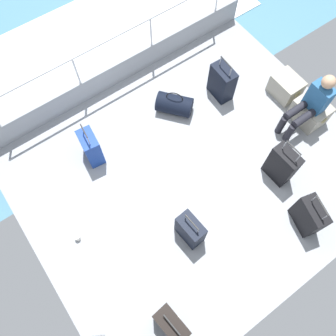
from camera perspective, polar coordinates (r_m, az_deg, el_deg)
The scene contains 15 objects.
ground_plane at distance 5.43m, azimuth 4.42°, elevation -0.74°, with size 4.40×5.20×0.06m, color gray.
gunwale_port at distance 6.19m, azimuth -8.11°, elevation 15.40°, with size 0.06×5.20×0.45m, color gray.
railing_port at distance 5.78m, azimuth -8.85°, elevation 18.91°, with size 0.04×4.20×1.02m.
sea_wake at distance 7.52m, azimuth -13.62°, elevation 19.20°, with size 12.00×12.00×0.01m.
cargo_crate_0 at distance 6.33m, azimuth 18.88°, elevation 12.60°, with size 0.52×0.39×0.36m.
cargo_crate_1 at distance 6.14m, azimuth 22.39°, elevation 8.57°, with size 0.56×0.43×0.40m.
passenger_seated at distance 5.74m, azimuth 22.49°, elevation 9.77°, with size 0.34×0.66×1.10m.
suitcase_0 at distance 5.33m, azimuth 18.25°, elevation 0.49°, with size 0.43×0.24×0.89m.
suitcase_1 at distance 5.36m, azimuth -12.59°, elevation 3.33°, with size 0.41×0.28×0.81m.
suitcase_2 at distance 5.96m, azimuth 8.88°, elevation 13.82°, with size 0.45×0.27×0.80m.
suitcase_3 at distance 4.82m, azimuth 3.68°, elevation -10.17°, with size 0.42×0.26×0.67m.
suitcase_4 at distance 5.23m, azimuth 22.24°, elevation -7.31°, with size 0.49×0.33×0.75m.
suitcase_5 at distance 4.68m, azimuth 0.57°, elevation -24.45°, with size 0.47×0.28×0.61m.
duffel_bag at distance 5.80m, azimuth 1.07°, elevation 10.46°, with size 0.66×0.63×0.48m.
paper_cup at distance 5.18m, azimuth -14.74°, elevation -11.04°, with size 0.08×0.08×0.10m, color white.
Camera 1 is at (1.52, -1.60, 4.94)m, focal length 36.93 mm.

